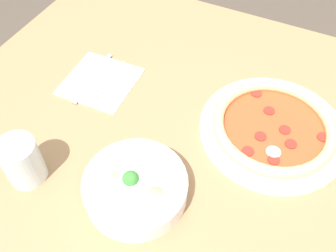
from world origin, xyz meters
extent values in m
plane|color=#4C4238|center=(0.00, 0.00, 0.00)|extent=(8.00, 8.00, 0.00)
cube|color=#99724C|center=(0.00, 0.00, 0.73)|extent=(1.22, 0.93, 0.03)
cylinder|color=olive|center=(0.54, -0.39, 0.36)|extent=(0.06, 0.06, 0.71)
cylinder|color=white|center=(-0.15, -0.05, 0.75)|extent=(0.33, 0.33, 0.01)
torus|color=#DBB77A|center=(-0.15, -0.05, 0.77)|extent=(0.28, 0.28, 0.03)
cylinder|color=#B74723|center=(-0.15, -0.05, 0.76)|extent=(0.24, 0.24, 0.01)
cylinder|color=maroon|center=(-0.14, -0.01, 0.76)|extent=(0.03, 0.03, 0.00)
cylinder|color=maroon|center=(-0.13, -0.09, 0.76)|extent=(0.03, 0.03, 0.00)
cylinder|color=maroon|center=(-0.18, -0.05, 0.76)|extent=(0.03, 0.03, 0.00)
cylinder|color=maroon|center=(-0.18, 0.04, 0.76)|extent=(0.03, 0.03, 0.00)
cylinder|color=maroon|center=(-0.12, 0.04, 0.76)|extent=(0.03, 0.03, 0.00)
cylinder|color=maroon|center=(-0.20, -0.02, 0.76)|extent=(0.03, 0.03, 0.00)
cylinder|color=maroon|center=(-0.26, -0.07, 0.76)|extent=(0.03, 0.03, 0.00)
cylinder|color=maroon|center=(-0.09, -0.13, 0.76)|extent=(0.03, 0.03, 0.00)
ellipsoid|color=silver|center=(-0.17, 0.02, 0.76)|extent=(0.03, 0.03, 0.01)
cylinder|color=white|center=(0.05, 0.23, 0.77)|extent=(0.20, 0.20, 0.05)
torus|color=white|center=(0.05, 0.23, 0.79)|extent=(0.21, 0.21, 0.01)
ellipsoid|color=tan|center=(0.09, 0.29, 0.79)|extent=(0.04, 0.04, 0.02)
ellipsoid|color=tan|center=(0.09, 0.23, 0.79)|extent=(0.04, 0.04, 0.02)
ellipsoid|color=tan|center=(-0.03, 0.26, 0.79)|extent=(0.04, 0.03, 0.02)
ellipsoid|color=tan|center=(0.02, 0.20, 0.78)|extent=(0.04, 0.04, 0.02)
ellipsoid|color=tan|center=(0.03, 0.20, 0.78)|extent=(0.03, 0.04, 0.02)
ellipsoid|color=#998466|center=(0.00, 0.23, 0.79)|extent=(0.04, 0.03, 0.02)
sphere|color=#388433|center=(0.05, 0.23, 0.80)|extent=(0.03, 0.03, 0.03)
cube|color=white|center=(0.29, -0.02, 0.75)|extent=(0.18, 0.18, 0.00)
cube|color=silver|center=(0.26, -0.04, 0.75)|extent=(0.02, 0.12, 0.00)
cube|color=silver|center=(0.26, 0.04, 0.75)|extent=(0.01, 0.05, 0.00)
cube|color=silver|center=(0.26, 0.04, 0.75)|extent=(0.01, 0.05, 0.00)
cube|color=silver|center=(0.25, 0.04, 0.75)|extent=(0.01, 0.05, 0.00)
cube|color=silver|center=(0.25, 0.04, 0.75)|extent=(0.01, 0.05, 0.00)
cube|color=silver|center=(0.31, -0.07, 0.75)|extent=(0.01, 0.08, 0.01)
cube|color=silver|center=(0.30, 0.02, 0.75)|extent=(0.02, 0.11, 0.00)
cylinder|color=silver|center=(0.27, 0.28, 0.79)|extent=(0.08, 0.08, 0.10)
camera|label=1|loc=(-0.17, 0.53, 1.41)|focal=40.00mm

